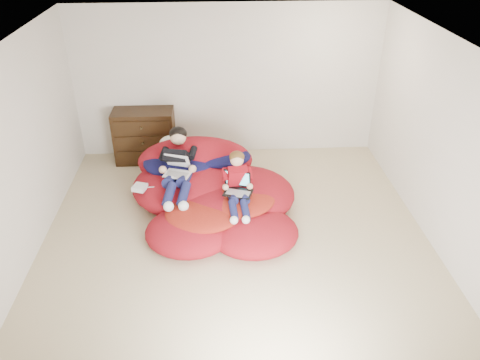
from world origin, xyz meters
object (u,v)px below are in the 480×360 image
at_px(younger_boy, 238,182).
at_px(laptop_white, 178,168).
at_px(older_boy, 178,162).
at_px(dresser, 145,136).
at_px(beanbag_pile, 211,192).
at_px(laptop_black, 238,186).

relative_size(younger_boy, laptop_white, 1.89).
relative_size(older_boy, laptop_white, 2.86).
height_order(dresser, younger_boy, younger_boy).
distance_m(older_boy, younger_boy, 0.96).
height_order(younger_boy, laptop_white, younger_boy).
bearing_deg(beanbag_pile, dresser, 125.81).
relative_size(dresser, older_boy, 0.77).
xyz_separation_m(dresser, younger_boy, (1.44, -1.87, 0.17)).
xyz_separation_m(dresser, laptop_black, (1.44, -1.88, 0.12)).
distance_m(laptop_white, laptop_black, 0.91).
xyz_separation_m(older_boy, laptop_white, (-0.00, -0.12, -0.03)).
xyz_separation_m(younger_boy, laptop_black, (-0.00, -0.01, -0.06)).
bearing_deg(dresser, laptop_white, -66.67).
height_order(younger_boy, laptop_black, younger_boy).
bearing_deg(younger_boy, laptop_black, -90.00).
distance_m(beanbag_pile, laptop_white, 0.59).
bearing_deg(older_boy, laptop_white, -90.00).
bearing_deg(laptop_black, beanbag_pile, 133.62).
distance_m(beanbag_pile, older_boy, 0.63).
bearing_deg(dresser, younger_boy, -52.28).
height_order(dresser, laptop_black, dresser).
height_order(beanbag_pile, younger_boy, younger_boy).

